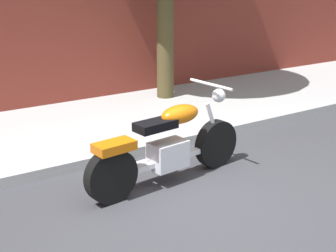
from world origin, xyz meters
The scene contains 3 objects.
ground_plane centered at (0.00, 0.00, 0.00)m, with size 60.00×60.00×0.00m, color #38383D.
sidewalk centered at (0.00, 2.76, 0.07)m, with size 20.72×2.71×0.14m, color #A5A5A5.
motorcycle centered at (-0.04, 0.54, 0.44)m, with size 2.18×0.70×1.11m.
Camera 1 is at (-2.88, -3.83, 2.42)m, focal length 51.54 mm.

